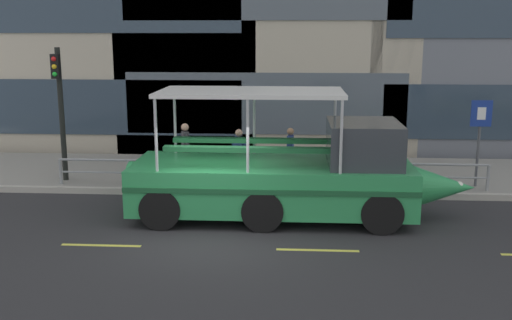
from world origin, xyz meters
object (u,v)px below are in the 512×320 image
at_px(pedestrian_near_bow, 385,151).
at_px(pedestrian_mid_left, 290,148).
at_px(parking_sign, 480,128).
at_px(traffic_light_pole, 60,101).
at_px(pedestrian_near_stern, 185,145).
at_px(pedestrian_mid_right, 239,150).
at_px(duck_tour_boat, 291,176).

bearing_deg(pedestrian_near_bow, pedestrian_mid_left, 174.66).
xyz_separation_m(parking_sign, pedestrian_near_bow, (-2.62, 0.41, -0.79)).
height_order(traffic_light_pole, pedestrian_near_stern, traffic_light_pole).
distance_m(pedestrian_mid_left, pedestrian_mid_right, 1.65).
height_order(traffic_light_pole, pedestrian_near_bow, traffic_light_pole).
bearing_deg(parking_sign, pedestrian_near_stern, 176.02).
bearing_deg(pedestrian_near_stern, duck_tour_boat, -45.45).
xyz_separation_m(parking_sign, duck_tour_boat, (-5.44, -2.76, -0.84)).
bearing_deg(pedestrian_near_stern, pedestrian_near_bow, -1.84).
xyz_separation_m(parking_sign, pedestrian_mid_left, (-5.49, 0.68, -0.78)).
xyz_separation_m(duck_tour_boat, pedestrian_mid_right, (-1.59, 2.86, 0.09)).
bearing_deg(duck_tour_boat, pedestrian_mid_right, 119.11).
bearing_deg(pedestrian_mid_right, traffic_light_pole, -178.41).
relative_size(pedestrian_mid_left, pedestrian_near_stern, 0.93).
xyz_separation_m(traffic_light_pole, pedestrian_mid_left, (6.91, 0.73, -1.49)).
relative_size(pedestrian_mid_left, pedestrian_mid_right, 0.98).
relative_size(parking_sign, pedestrian_near_stern, 1.50).
xyz_separation_m(pedestrian_near_bow, pedestrian_near_stern, (-6.14, 0.20, 0.08)).
bearing_deg(pedestrian_mid_left, pedestrian_near_bow, -5.34).
distance_m(duck_tour_boat, pedestrian_mid_right, 3.28).
relative_size(parking_sign, pedestrian_near_bow, 1.63).
distance_m(pedestrian_near_bow, pedestrian_mid_right, 4.42).
relative_size(duck_tour_boat, pedestrian_near_stern, 5.12).
bearing_deg(pedestrian_mid_left, traffic_light_pole, -173.99).
bearing_deg(pedestrian_near_bow, pedestrian_mid_right, -175.98).
height_order(traffic_light_pole, pedestrian_mid_right, traffic_light_pole).
relative_size(pedestrian_near_bow, pedestrian_near_stern, 0.92).
height_order(traffic_light_pole, pedestrian_mid_left, traffic_light_pole).
xyz_separation_m(traffic_light_pole, pedestrian_near_stern, (3.65, 0.66, -1.42)).
relative_size(traffic_light_pole, pedestrian_near_bow, 2.57).
distance_m(traffic_light_pole, pedestrian_mid_left, 7.10).
relative_size(parking_sign, pedestrian_mid_left, 1.61).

